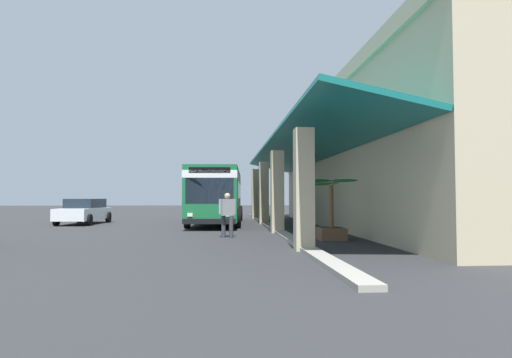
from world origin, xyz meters
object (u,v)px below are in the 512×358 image
potted_palm (331,224)px  pedestrian (227,212)px  parked_sedan_white (84,211)px  transit_bus (218,192)px

potted_palm → pedestrian: bearing=-107.4°
parked_sedan_white → transit_bus: bearing=88.2°
parked_sedan_white → pedestrian: 12.30m
pedestrian → potted_palm: (1.18, 3.77, -0.39)m
parked_sedan_white → pedestrian: pedestrian is taller
transit_bus → potted_palm: (10.08, 4.26, -1.27)m
pedestrian → parked_sedan_white: bearing=-138.0°
transit_bus → pedestrian: transit_bus is taller
transit_bus → parked_sedan_white: size_ratio=2.50×
transit_bus → pedestrian: 8.95m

